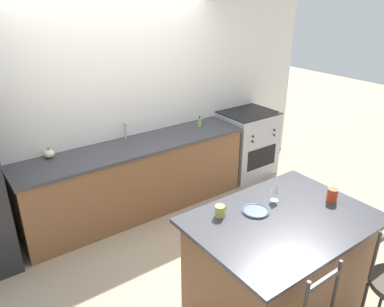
% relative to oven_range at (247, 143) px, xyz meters
% --- Properties ---
extents(ground_plane, '(18.00, 18.00, 0.00)m').
position_rel_oven_range_xyz_m(ground_plane, '(-1.84, -0.37, -0.48)').
color(ground_plane, tan).
extents(wall_back, '(6.00, 0.07, 2.70)m').
position_rel_oven_range_xyz_m(wall_back, '(-1.84, 0.34, 0.87)').
color(wall_back, silver).
rests_on(wall_back, ground_plane).
extents(back_counter, '(2.83, 0.69, 0.90)m').
position_rel_oven_range_xyz_m(back_counter, '(-1.84, 0.01, -0.03)').
color(back_counter, brown).
rests_on(back_counter, ground_plane).
extents(sink_faucet, '(0.02, 0.13, 0.22)m').
position_rel_oven_range_xyz_m(sink_faucet, '(-1.84, 0.22, 0.56)').
color(sink_faucet, '#ADAFB5').
rests_on(sink_faucet, back_counter).
extents(kitchen_island, '(1.45, 1.04, 0.94)m').
position_rel_oven_range_xyz_m(kitchen_island, '(-1.65, -2.12, -0.00)').
color(kitchen_island, brown).
rests_on(kitchen_island, ground_plane).
extents(oven_range, '(0.75, 0.66, 0.96)m').
position_rel_oven_range_xyz_m(oven_range, '(0.00, 0.00, 0.00)').
color(oven_range, '#ADAFB5').
rests_on(oven_range, ground_plane).
extents(dinner_plate, '(0.22, 0.22, 0.02)m').
position_rel_oven_range_xyz_m(dinner_plate, '(-1.76, -1.92, 0.47)').
color(dinner_plate, '#425170').
rests_on(dinner_plate, kitchen_island).
extents(wine_glass, '(0.07, 0.07, 0.17)m').
position_rel_oven_range_xyz_m(wine_glass, '(-1.50, -1.89, 0.58)').
color(wine_glass, white).
rests_on(wine_glass, kitchen_island).
extents(coffee_mug, '(0.11, 0.08, 0.09)m').
position_rel_oven_range_xyz_m(coffee_mug, '(-2.03, -1.80, 0.51)').
color(coffee_mug, '#C1B251').
rests_on(coffee_mug, kitchen_island).
extents(tumbler_cup, '(0.09, 0.09, 0.12)m').
position_rel_oven_range_xyz_m(tumbler_cup, '(-1.12, -2.18, 0.52)').
color(tumbler_cup, red).
rests_on(tumbler_cup, kitchen_island).
extents(pumpkin_decoration, '(0.12, 0.12, 0.11)m').
position_rel_oven_range_xyz_m(pumpkin_decoration, '(-2.76, 0.22, 0.46)').
color(pumpkin_decoration, beige).
rests_on(pumpkin_decoration, back_counter).
extents(soap_bottle, '(0.06, 0.06, 0.14)m').
position_rel_oven_range_xyz_m(soap_bottle, '(-0.83, 0.07, 0.48)').
color(soap_bottle, '#89B260').
rests_on(soap_bottle, back_counter).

